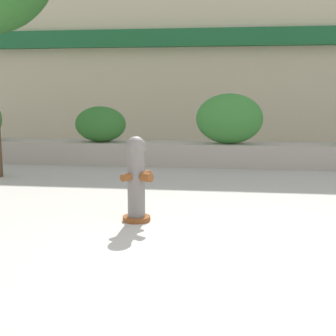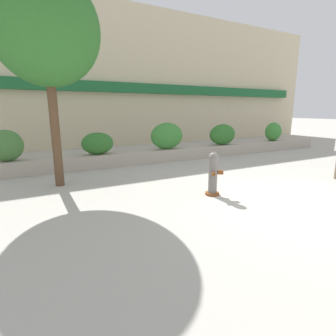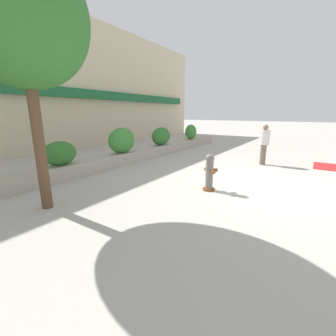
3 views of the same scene
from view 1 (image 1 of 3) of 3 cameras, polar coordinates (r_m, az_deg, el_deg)
ground_plane at (r=4.59m, az=9.60°, el=-11.61°), size 120.00×120.00×0.00m
building_facade at (r=16.44m, az=8.42°, el=17.44°), size 30.00×1.36×8.00m
planter_wall_low at (r=10.38m, az=8.45°, el=1.57°), size 18.00×0.70×0.50m
hedge_bush_1 at (r=10.71m, az=-8.24°, el=5.31°), size 1.17×0.69×0.80m
hedge_bush_2 at (r=10.31m, az=7.49°, el=5.98°), size 1.45×0.69×1.09m
fire_hydrant at (r=5.89m, az=-3.87°, el=-1.26°), size 0.49×0.49×1.08m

